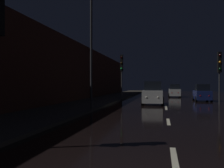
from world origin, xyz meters
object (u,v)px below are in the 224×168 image
(car_distant_taillights, at_px, (175,91))
(car_approaching_headlights, at_px, (153,94))
(streetlamp_overhead, at_px, (97,32))
(traffic_light_far_right, at_px, (219,66))
(traffic_light_far_left, at_px, (122,67))
(car_parked_right_far, at_px, (202,93))

(car_distant_taillights, bearing_deg, car_approaching_headlights, 169.65)
(car_distant_taillights, bearing_deg, streetlamp_overhead, 164.18)
(streetlamp_overhead, height_order, car_approaching_headlights, streetlamp_overhead)
(traffic_light_far_right, xyz_separation_m, car_approaching_headlights, (-5.99, -0.78, -2.55))
(traffic_light_far_left, relative_size, streetlamp_overhead, 0.63)
(traffic_light_far_left, xyz_separation_m, car_approaching_headlights, (3.70, -4.48, -2.87))
(car_approaching_headlights, height_order, car_parked_right_far, car_approaching_headlights)
(car_parked_right_far, distance_m, car_distant_taillights, 9.11)
(car_parked_right_far, relative_size, car_distant_taillights, 0.99)
(streetlamp_overhead, height_order, car_distant_taillights, streetlamp_overhead)
(traffic_light_far_right, relative_size, car_distant_taillights, 1.29)
(car_approaching_headlights, bearing_deg, traffic_light_far_left, -140.42)
(traffic_light_far_left, height_order, car_distant_taillights, traffic_light_far_left)
(traffic_light_far_left, distance_m, car_distant_taillights, 12.08)
(traffic_light_far_right, height_order, traffic_light_far_left, traffic_light_far_left)
(traffic_light_far_right, height_order, car_distant_taillights, traffic_light_far_right)
(traffic_light_far_left, xyz_separation_m, car_distant_taillights, (6.32, 9.86, -2.97))
(traffic_light_far_left, bearing_deg, streetlamp_overhead, 0.56)
(traffic_light_far_left, relative_size, car_parked_right_far, 1.40)
(car_approaching_headlights, distance_m, car_parked_right_far, 7.63)
(car_parked_right_far, bearing_deg, traffic_light_far_right, -170.54)
(streetlamp_overhead, relative_size, car_distant_taillights, 2.22)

